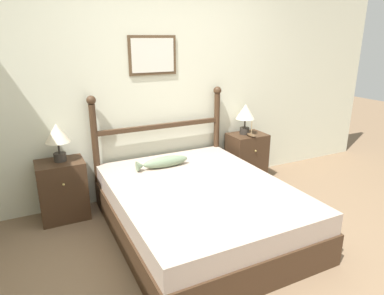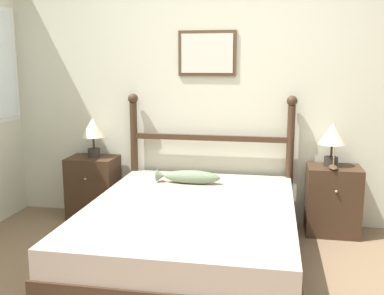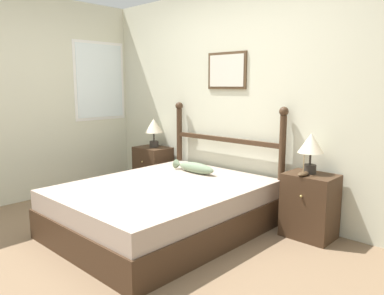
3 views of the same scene
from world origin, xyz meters
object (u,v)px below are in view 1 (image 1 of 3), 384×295
object	(u,v)px
table_lamp_left	(57,135)
bed	(199,208)
nightstand_left	(63,190)
nightstand_right	(246,157)
fish_pillow	(163,162)
model_boat	(251,135)
table_lamp_right	(245,114)

from	to	relation	value
table_lamp_left	bed	bearing A→B (deg)	-37.46
bed	nightstand_left	size ratio (longest dim) A/B	3.26
nightstand_right	fish_pillow	bearing A→B (deg)	-168.44
table_lamp_left	model_boat	size ratio (longest dim) A/B	1.96
table_lamp_right	fish_pillow	world-z (taller)	table_lamp_right
model_boat	fish_pillow	xyz separation A→B (m)	(-1.24, -0.15, -0.11)
table_lamp_left	fish_pillow	bearing A→B (deg)	-15.43
bed	fish_pillow	bearing A→B (deg)	102.51
nightstand_right	model_boat	size ratio (longest dim) A/B	3.13
nightstand_left	table_lamp_left	size ratio (longest dim) A/B	1.60
model_boat	table_lamp_left	bearing A→B (deg)	176.73
table_lamp_right	model_boat	xyz separation A→B (m)	(0.01, -0.14, -0.24)
bed	model_boat	bearing A→B (deg)	33.44
bed	table_lamp_right	bearing A→B (deg)	38.26
bed	nightstand_right	world-z (taller)	nightstand_right
fish_pillow	nightstand_left	bearing A→B (deg)	165.57
model_boat	fish_pillow	world-z (taller)	model_boat
bed	table_lamp_left	xyz separation A→B (m)	(-1.13, 0.86, 0.65)
nightstand_right	nightstand_left	bearing A→B (deg)	180.00
model_boat	fish_pillow	size ratio (longest dim) A/B	0.34
nightstand_left	fish_pillow	world-z (taller)	nightstand_left
table_lamp_left	table_lamp_right	size ratio (longest dim) A/B	1.00
table_lamp_left	table_lamp_right	bearing A→B (deg)	0.27
table_lamp_right	model_boat	bearing A→B (deg)	-87.74
nightstand_left	bed	bearing A→B (deg)	-36.64
bed	fish_pillow	size ratio (longest dim) A/B	3.52
nightstand_right	table_lamp_right	distance (m)	0.58
table_lamp_right	model_boat	distance (m)	0.28
table_lamp_right	nightstand_right	bearing A→B (deg)	-38.21
bed	nightstand_right	distance (m)	1.42
table_lamp_right	model_boat	size ratio (longest dim) A/B	1.96
table_lamp_left	model_boat	bearing A→B (deg)	-3.27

